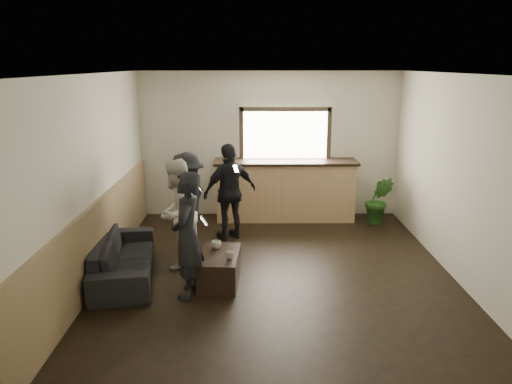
{
  "coord_description": "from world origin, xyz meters",
  "views": [
    {
      "loc": [
        -0.34,
        -6.59,
        2.93
      ],
      "look_at": [
        -0.28,
        0.4,
        1.12
      ],
      "focal_mm": 35.0,
      "sensor_mm": 36.0,
      "label": 1
    }
  ],
  "objects_px": {
    "sofa": "(124,257)",
    "cup_a": "(216,245)",
    "person_a": "(187,235)",
    "coffee_table": "(220,268)",
    "potted_plant": "(379,200)",
    "person_d": "(230,192)",
    "person_b": "(177,214)",
    "cup_b": "(230,255)",
    "bar_counter": "(285,186)",
    "person_c": "(187,201)"
  },
  "relations": [
    {
      "from": "person_b",
      "to": "person_d",
      "type": "xyz_separation_m",
      "value": [
        0.73,
        1.21,
        0.02
      ]
    },
    {
      "from": "person_b",
      "to": "person_c",
      "type": "bearing_deg",
      "value": -167.07
    },
    {
      "from": "coffee_table",
      "to": "cup_b",
      "type": "bearing_deg",
      "value": -46.44
    },
    {
      "from": "sofa",
      "to": "cup_b",
      "type": "height_order",
      "value": "sofa"
    },
    {
      "from": "person_c",
      "to": "bar_counter",
      "type": "bearing_deg",
      "value": 146.52
    },
    {
      "from": "bar_counter",
      "to": "person_b",
      "type": "bearing_deg",
      "value": -126.85
    },
    {
      "from": "bar_counter",
      "to": "coffee_table",
      "type": "bearing_deg",
      "value": -110.47
    },
    {
      "from": "cup_a",
      "to": "potted_plant",
      "type": "bearing_deg",
      "value": 39.33
    },
    {
      "from": "cup_b",
      "to": "bar_counter",
      "type": "bearing_deg",
      "value": 73.08
    },
    {
      "from": "bar_counter",
      "to": "person_d",
      "type": "bearing_deg",
      "value": -132.19
    },
    {
      "from": "sofa",
      "to": "cup_a",
      "type": "distance_m",
      "value": 1.32
    },
    {
      "from": "sofa",
      "to": "cup_a",
      "type": "bearing_deg",
      "value": -98.18
    },
    {
      "from": "coffee_table",
      "to": "person_b",
      "type": "relative_size",
      "value": 0.57
    },
    {
      "from": "cup_a",
      "to": "cup_b",
      "type": "relative_size",
      "value": 1.32
    },
    {
      "from": "bar_counter",
      "to": "person_b",
      "type": "xyz_separation_m",
      "value": [
        -1.74,
        -2.32,
        0.16
      ]
    },
    {
      "from": "coffee_table",
      "to": "cup_b",
      "type": "relative_size",
      "value": 9.02
    },
    {
      "from": "person_d",
      "to": "person_b",
      "type": "bearing_deg",
      "value": 29.3
    },
    {
      "from": "coffee_table",
      "to": "potted_plant",
      "type": "distance_m",
      "value": 3.82
    },
    {
      "from": "bar_counter",
      "to": "cup_a",
      "type": "relative_size",
      "value": 20.04
    },
    {
      "from": "cup_a",
      "to": "person_c",
      "type": "xyz_separation_m",
      "value": [
        -0.54,
        1.11,
        0.33
      ]
    },
    {
      "from": "potted_plant",
      "to": "person_c",
      "type": "height_order",
      "value": "person_c"
    },
    {
      "from": "cup_a",
      "to": "cup_b",
      "type": "bearing_deg",
      "value": -60.79
    },
    {
      "from": "cup_a",
      "to": "person_d",
      "type": "height_order",
      "value": "person_d"
    },
    {
      "from": "bar_counter",
      "to": "person_b",
      "type": "height_order",
      "value": "bar_counter"
    },
    {
      "from": "sofa",
      "to": "person_c",
      "type": "height_order",
      "value": "person_c"
    },
    {
      "from": "bar_counter",
      "to": "person_d",
      "type": "xyz_separation_m",
      "value": [
        -1.01,
        -1.12,
        0.18
      ]
    },
    {
      "from": "coffee_table",
      "to": "person_d",
      "type": "height_order",
      "value": "person_d"
    },
    {
      "from": "bar_counter",
      "to": "person_a",
      "type": "height_order",
      "value": "bar_counter"
    },
    {
      "from": "cup_b",
      "to": "person_d",
      "type": "relative_size",
      "value": 0.06
    },
    {
      "from": "cup_a",
      "to": "person_a",
      "type": "bearing_deg",
      "value": -117.59
    },
    {
      "from": "potted_plant",
      "to": "sofa",
      "type": "bearing_deg",
      "value": -150.38
    },
    {
      "from": "sofa",
      "to": "potted_plant",
      "type": "distance_m",
      "value": 4.81
    },
    {
      "from": "cup_b",
      "to": "person_b",
      "type": "bearing_deg",
      "value": 137.33
    },
    {
      "from": "person_b",
      "to": "person_c",
      "type": "relative_size",
      "value": 1.02
    },
    {
      "from": "sofa",
      "to": "person_a",
      "type": "height_order",
      "value": "person_a"
    },
    {
      "from": "bar_counter",
      "to": "cup_b",
      "type": "xyz_separation_m",
      "value": [
        -0.93,
        -3.07,
        -0.18
      ]
    },
    {
      "from": "cup_b",
      "to": "person_b",
      "type": "height_order",
      "value": "person_b"
    },
    {
      "from": "person_b",
      "to": "person_d",
      "type": "height_order",
      "value": "person_d"
    },
    {
      "from": "cup_a",
      "to": "person_a",
      "type": "relative_size",
      "value": 0.08
    },
    {
      "from": "cup_a",
      "to": "person_b",
      "type": "relative_size",
      "value": 0.08
    },
    {
      "from": "cup_a",
      "to": "person_b",
      "type": "xyz_separation_m",
      "value": [
        -0.6,
        0.37,
        0.34
      ]
    },
    {
      "from": "sofa",
      "to": "coffee_table",
      "type": "distance_m",
      "value": 1.38
    },
    {
      "from": "bar_counter",
      "to": "sofa",
      "type": "distance_m",
      "value": 3.67
    },
    {
      "from": "person_c",
      "to": "person_d",
      "type": "relative_size",
      "value": 0.96
    },
    {
      "from": "potted_plant",
      "to": "person_b",
      "type": "xyz_separation_m",
      "value": [
        -3.47,
        -1.99,
        0.35
      ]
    },
    {
      "from": "cup_a",
      "to": "potted_plant",
      "type": "relative_size",
      "value": 0.15
    },
    {
      "from": "person_c",
      "to": "person_a",
      "type": "bearing_deg",
      "value": 20.34
    },
    {
      "from": "cup_b",
      "to": "person_a",
      "type": "distance_m",
      "value": 0.69
    },
    {
      "from": "cup_a",
      "to": "person_d",
      "type": "distance_m",
      "value": 1.62
    },
    {
      "from": "cup_b",
      "to": "coffee_table",
      "type": "bearing_deg",
      "value": 133.56
    }
  ]
}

